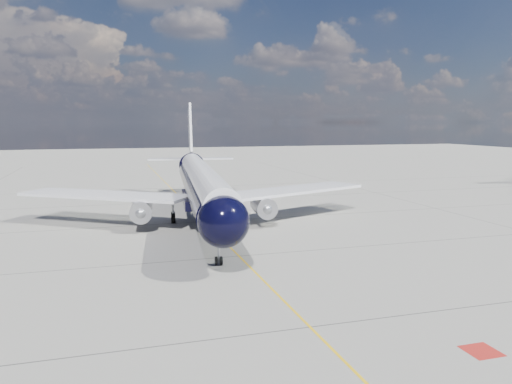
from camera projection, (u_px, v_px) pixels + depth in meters
ground at (197, 214)px, 59.99m from camera, size 320.00×320.00×0.00m
taxiway_centerline at (204, 222)px, 55.24m from camera, size 0.16×160.00×0.01m
red_marking at (481, 351)px, 23.98m from camera, size 1.60×1.60×0.01m
main_airliner at (201, 183)px, 54.79m from camera, size 39.06×47.80×13.81m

